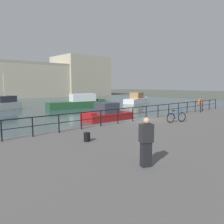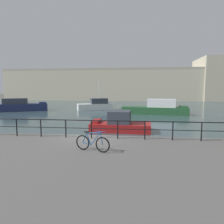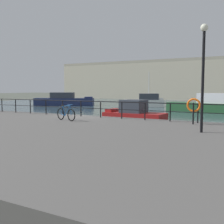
# 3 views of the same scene
# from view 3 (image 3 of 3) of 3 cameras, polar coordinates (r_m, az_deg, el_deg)

# --- Properties ---
(ground_plane) EXTENTS (240.00, 240.00, 0.00)m
(ground_plane) POSITION_cam_3_polar(r_m,az_deg,el_deg) (19.50, -5.80, -3.40)
(ground_plane) COLOR #4C5147
(water_basin) EXTENTS (80.00, 60.00, 0.01)m
(water_basin) POSITION_cam_3_polar(r_m,az_deg,el_deg) (47.59, 14.66, 1.44)
(water_basin) COLOR #33474C
(water_basin) RESTS_ON ground_plane
(quay_promenade) EXTENTS (56.00, 13.00, 0.93)m
(quay_promenade) POSITION_cam_3_polar(r_m,az_deg,el_deg) (14.53, -20.13, -4.72)
(quay_promenade) COLOR #565451
(quay_promenade) RESTS_ON ground_plane
(moored_cabin_cruiser) EXTENTS (9.82, 3.46, 2.25)m
(moored_cabin_cruiser) POSITION_cam_3_polar(r_m,az_deg,el_deg) (34.34, 19.88, 1.37)
(moored_cabin_cruiser) COLOR #23512D
(moored_cabin_cruiser) RESTS_ON water_basin
(moored_blue_motorboat) EXTENTS (6.39, 4.32, 5.33)m
(moored_blue_motorboat) POSITION_cam_3_polar(r_m,az_deg,el_deg) (41.73, 7.01, 2.23)
(moored_blue_motorboat) COLOR white
(moored_blue_motorboat) RESTS_ON water_basin
(moored_white_yacht) EXTENTS (9.62, 5.68, 2.16)m
(moored_white_yacht) POSITION_cam_3_polar(r_m,az_deg,el_deg) (44.92, -10.07, 2.38)
(moored_white_yacht) COLOR navy
(moored_white_yacht) RESTS_ON water_basin
(moored_red_daysailer) EXTENTS (5.44, 2.57, 1.83)m
(moored_red_daysailer) POSITION_cam_3_polar(r_m,az_deg,el_deg) (23.67, 4.64, -0.26)
(moored_red_daysailer) COLOR maroon
(moored_red_daysailer) RESTS_ON water_basin
(quay_railing) EXTENTS (24.90, 0.07, 1.08)m
(quay_railing) POSITION_cam_3_polar(r_m,az_deg,el_deg) (18.59, -6.58, 1.35)
(quay_railing) COLOR black
(quay_railing) RESTS_ON quay_promenade
(parked_bicycle) EXTENTS (1.71, 0.57, 0.98)m
(parked_bicycle) POSITION_cam_3_polar(r_m,az_deg,el_deg) (16.33, -9.71, -0.41)
(parked_bicycle) COLOR black
(parked_bicycle) RESTS_ON quay_promenade
(life_ring_stand) EXTENTS (0.75, 0.16, 1.40)m
(life_ring_stand) POSITION_cam_3_polar(r_m,az_deg,el_deg) (15.04, 16.85, 1.22)
(life_ring_stand) COLOR black
(life_ring_stand) RESTS_ON quay_promenade
(quay_lamp_post) EXTENTS (0.32, 0.32, 4.63)m
(quay_lamp_post) POSITION_cam_3_polar(r_m,az_deg,el_deg) (12.32, 18.70, 9.61)
(quay_lamp_post) COLOR black
(quay_lamp_post) RESTS_ON quay_promenade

